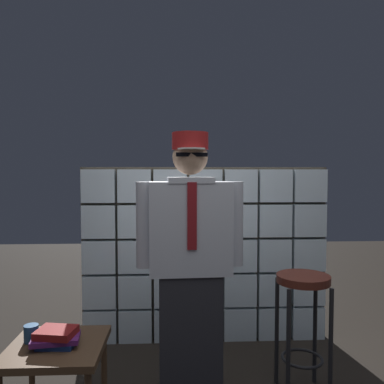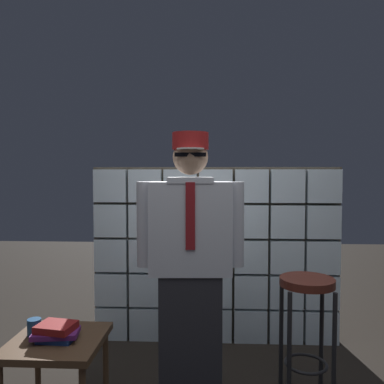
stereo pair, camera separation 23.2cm
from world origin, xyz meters
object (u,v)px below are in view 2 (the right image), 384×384
object	(u,v)px
standing_person	(190,262)
coffee_mug	(35,327)
side_table	(57,349)
bar_stool	(307,310)
book_stack	(56,332)

from	to	relation	value
standing_person	coffee_mug	distance (m)	0.99
standing_person	side_table	xyz separation A→B (m)	(-0.76, -0.25, -0.46)
bar_stool	coffee_mug	xyz separation A→B (m)	(-1.64, -0.24, -0.05)
coffee_mug	book_stack	bearing A→B (deg)	-22.95
bar_stool	book_stack	world-z (taller)	bar_stool
side_table	coffee_mug	world-z (taller)	coffee_mug
bar_stool	side_table	distance (m)	1.52
bar_stool	coffee_mug	world-z (taller)	bar_stool
bar_stool	book_stack	bearing A→B (deg)	-168.30
bar_stool	standing_person	bearing A→B (deg)	-177.80
standing_person	coffee_mug	bearing A→B (deg)	-169.65
book_stack	coffee_mug	world-z (taller)	book_stack
book_stack	coffee_mug	bearing A→B (deg)	157.05
standing_person	book_stack	bearing A→B (deg)	-162.53
book_stack	coffee_mug	xyz separation A→B (m)	(-0.15, 0.07, -0.00)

